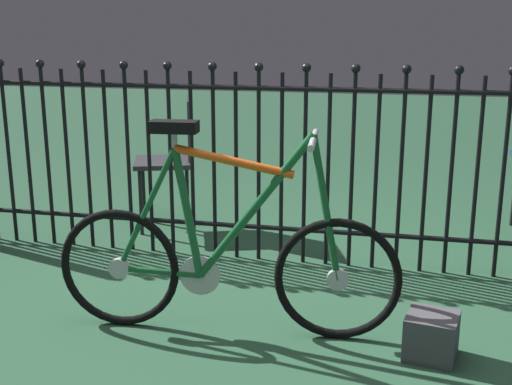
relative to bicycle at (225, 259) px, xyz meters
The scene contains 5 objects.
ground_plane 0.38m from the bicycle, 43.17° to the left, with size 20.00×20.00×0.00m, color #2A563A.
iron_fence 0.96m from the bicycle, 86.42° to the left, with size 4.56×0.07×1.18m.
bicycle is the anchor object (origin of this frame).
chair_charcoal 1.59m from the bicycle, 116.62° to the left, with size 0.47×0.47×0.86m.
display_crate 0.92m from the bicycle, ahead, with size 0.20×0.20×0.18m, color #4C4C51.
Camera 1 is at (0.58, -2.68, 1.33)m, focal length 45.91 mm.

